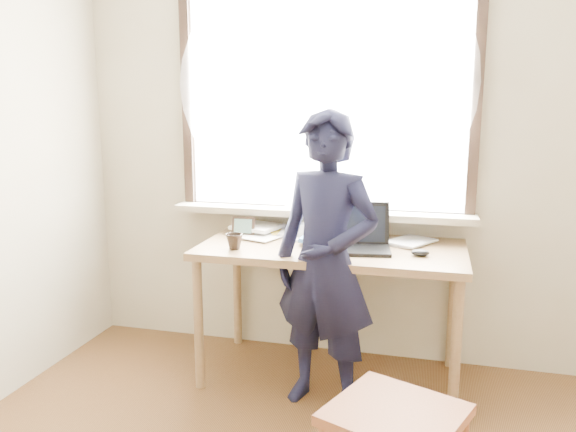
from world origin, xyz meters
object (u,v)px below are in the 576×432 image
(person, at_px, (326,263))
(mug_white, at_px, (305,231))
(desk, at_px, (331,260))
(laptop, at_px, (356,238))
(mug_dark, at_px, (234,241))
(work_chair, at_px, (395,428))

(person, bearing_deg, mug_white, 131.78)
(desk, distance_m, person, 0.32)
(laptop, height_order, mug_dark, laptop)
(work_chair, distance_m, person, 0.98)
(work_chair, bearing_deg, mug_white, 116.83)
(desk, height_order, mug_dark, mug_dark)
(desk, xyz_separation_m, work_chair, (0.45, -1.11, -0.32))
(desk, xyz_separation_m, mug_white, (-0.19, 0.15, 0.13))
(laptop, height_order, person, person)
(mug_white, relative_size, mug_dark, 1.19)
(mug_dark, bearing_deg, mug_white, 48.45)
(mug_white, bearing_deg, mug_dark, -131.55)
(laptop, relative_size, work_chair, 0.69)
(work_chair, bearing_deg, desk, 111.95)
(mug_dark, bearing_deg, desk, 22.60)
(person, bearing_deg, mug_dark, -173.88)
(desk, distance_m, laptop, 0.20)
(desk, height_order, work_chair, desk)
(mug_dark, relative_size, work_chair, 0.16)
(mug_dark, height_order, work_chair, mug_dark)
(mug_dark, xyz_separation_m, work_chair, (0.95, -0.90, -0.44))
(mug_white, bearing_deg, work_chair, -63.17)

